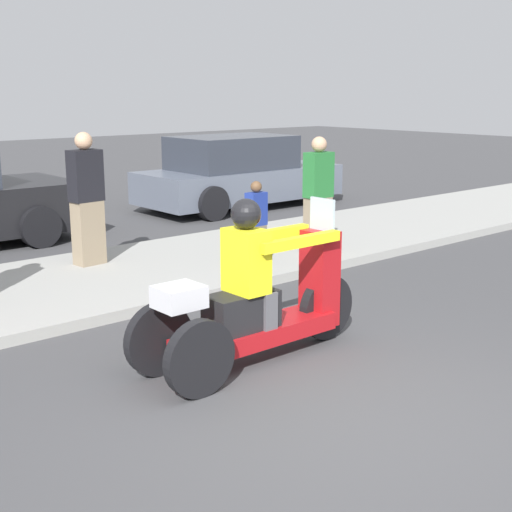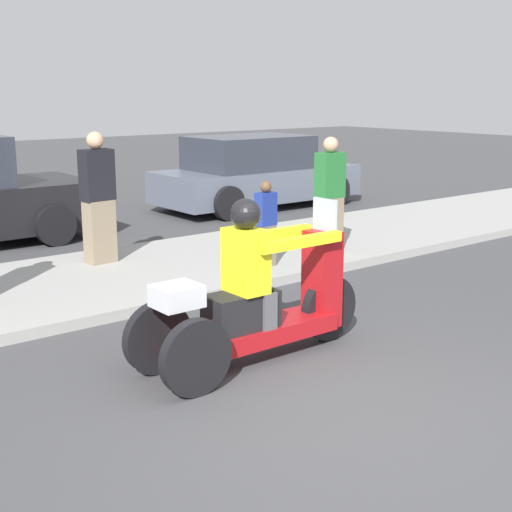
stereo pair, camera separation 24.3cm
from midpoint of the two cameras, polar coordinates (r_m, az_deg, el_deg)
ground_plane at (r=5.32m, az=7.36°, el=-13.22°), size 60.00×60.00×0.00m
sidewalk_strip at (r=8.84m, az=-15.29°, el=-2.32°), size 28.00×2.80×0.12m
motorcycle_trike at (r=6.23m, az=-1.17°, el=-3.84°), size 2.34×0.68×1.47m
spectator_end_of_line at (r=9.88m, az=4.29°, el=4.69°), size 0.38×0.23×1.61m
spectator_near_curb at (r=9.12m, az=-0.75°, el=2.46°), size 0.27×0.18×1.10m
spectator_by_tree at (r=9.46m, az=-14.11°, el=4.25°), size 0.43×0.28×1.71m
parked_car_lot_far at (r=14.48m, az=-1.96°, el=6.58°), size 4.21×1.94×1.45m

